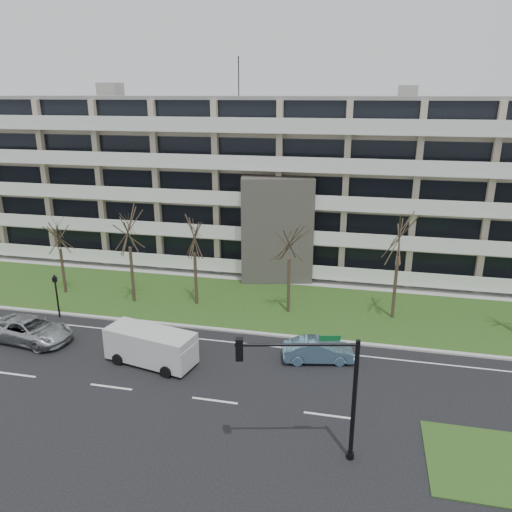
% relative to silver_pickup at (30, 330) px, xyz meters
% --- Properties ---
extents(ground, '(160.00, 160.00, 0.00)m').
position_rel_silver_pickup_xyz_m(ground, '(13.77, -3.87, -0.79)').
color(ground, black).
rests_on(ground, ground).
extents(grass_verge, '(90.00, 10.00, 0.06)m').
position_rel_silver_pickup_xyz_m(grass_verge, '(13.77, 9.13, -0.76)').
color(grass_verge, '#214416').
rests_on(grass_verge, ground).
extents(curb, '(90.00, 0.35, 0.12)m').
position_rel_silver_pickup_xyz_m(curb, '(13.77, 4.13, -0.73)').
color(curb, '#B2B2AD').
rests_on(curb, ground).
extents(sidewalk, '(90.00, 2.00, 0.08)m').
position_rel_silver_pickup_xyz_m(sidewalk, '(13.77, 14.63, -0.75)').
color(sidewalk, '#B2B2AD').
rests_on(sidewalk, ground).
extents(grass_median, '(7.00, 5.00, 0.06)m').
position_rel_silver_pickup_xyz_m(grass_median, '(27.77, -5.87, -0.76)').
color(grass_median, '#214416').
rests_on(grass_median, ground).
extents(lane_edge_line, '(90.00, 0.12, 0.01)m').
position_rel_silver_pickup_xyz_m(lane_edge_line, '(13.77, 2.63, -0.79)').
color(lane_edge_line, white).
rests_on(lane_edge_line, ground).
extents(apartment_building, '(60.50, 15.10, 18.75)m').
position_rel_silver_pickup_xyz_m(apartment_building, '(13.76, 21.45, 6.82)').
color(apartment_building, '#C0AF95').
rests_on(apartment_building, ground).
extents(silver_pickup, '(6.00, 3.36, 1.59)m').
position_rel_silver_pickup_xyz_m(silver_pickup, '(0.00, 0.00, 0.00)').
color(silver_pickup, '#AAADB1').
rests_on(silver_pickup, ground).
extents(blue_sedan, '(4.50, 2.36, 1.41)m').
position_rel_silver_pickup_xyz_m(blue_sedan, '(18.70, 1.47, -0.09)').
color(blue_sedan, '#6997B7').
rests_on(blue_sedan, ground).
extents(white_van, '(5.77, 3.10, 2.12)m').
position_rel_silver_pickup_xyz_m(white_van, '(8.97, -0.93, 0.48)').
color(white_van, silver).
rests_on(white_van, ground).
extents(traffic_signal, '(5.16, 1.45, 6.10)m').
position_rel_silver_pickup_xyz_m(traffic_signal, '(19.28, -7.16, 3.15)').
color(traffic_signal, black).
rests_on(traffic_signal, ground).
extents(pedestrian_signal, '(0.37, 0.33, 3.24)m').
position_rel_silver_pickup_xyz_m(pedestrian_signal, '(-0.33, 3.70, 1.27)').
color(pedestrian_signal, black).
rests_on(pedestrian_signal, ground).
extents(tree_1, '(3.34, 3.34, 6.69)m').
position_rel_silver_pickup_xyz_m(tree_1, '(-2.53, 7.95, 4.40)').
color(tree_1, '#382B21').
rests_on(tree_1, ground).
extents(tree_2, '(3.98, 3.98, 7.96)m').
position_rel_silver_pickup_xyz_m(tree_2, '(3.75, 7.50, 5.40)').
color(tree_2, '#382B21').
rests_on(tree_2, ground).
extents(tree_3, '(3.73, 3.73, 7.45)m').
position_rel_silver_pickup_xyz_m(tree_3, '(8.69, 8.06, 5.00)').
color(tree_3, '#382B21').
rests_on(tree_3, ground).
extents(tree_4, '(3.75, 3.75, 7.50)m').
position_rel_silver_pickup_xyz_m(tree_4, '(15.83, 8.10, 5.04)').
color(tree_4, '#382B21').
rests_on(tree_4, ground).
extents(tree_5, '(4.16, 4.16, 8.32)m').
position_rel_silver_pickup_xyz_m(tree_5, '(23.37, 8.76, 5.68)').
color(tree_5, '#382B21').
rests_on(tree_5, ground).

